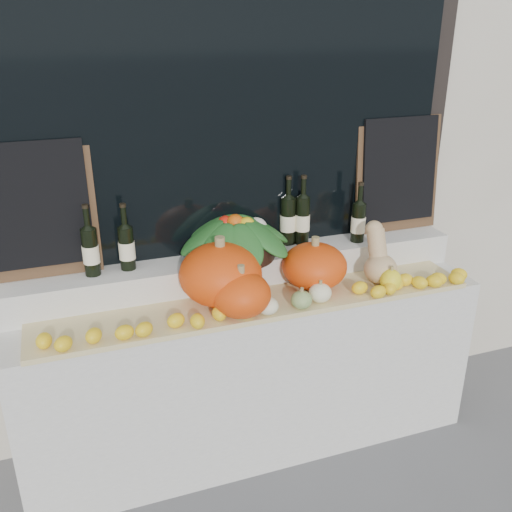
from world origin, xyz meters
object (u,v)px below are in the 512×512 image
pumpkin_right (314,266)px  butternut_squash (379,259)px  produce_bowl (235,236)px  pumpkin_left (221,274)px  wine_bottle_tall (288,220)px

pumpkin_right → butternut_squash: (0.33, -0.05, 0.01)m
butternut_squash → produce_bowl: 0.73m
pumpkin_right → butternut_squash: size_ratio=1.07×
pumpkin_right → butternut_squash: 0.34m
pumpkin_left → pumpkin_right: 0.48m
pumpkin_right → wine_bottle_tall: size_ratio=0.88×
pumpkin_right → wine_bottle_tall: bearing=96.8°
pumpkin_left → wine_bottle_tall: size_ratio=1.06×
produce_bowl → butternut_squash: bearing=-19.7°
pumpkin_left → wine_bottle_tall: wine_bottle_tall is taller
pumpkin_right → produce_bowl: 0.42m
pumpkin_left → butternut_squash: butternut_squash is taller
pumpkin_left → produce_bowl: size_ratio=0.65×
pumpkin_left → butternut_squash: (0.81, -0.04, -0.02)m
butternut_squash → produce_bowl: produce_bowl is taller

